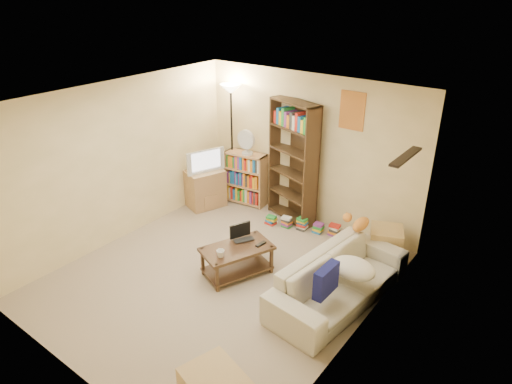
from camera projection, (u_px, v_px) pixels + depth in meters
room at (218, 170)px, 5.74m from camera, size 4.50×4.54×2.52m
sofa at (339, 280)px, 5.84m from camera, size 2.32×1.32×0.62m
navy_pillow at (326, 280)px, 5.36m from camera, size 0.13×0.41×0.37m
cream_blanket at (353, 268)px, 5.68m from camera, size 0.57×0.41×0.25m
tabby_cat at (358, 223)px, 6.38m from camera, size 0.49×0.22×0.17m
coffee_table at (237, 257)px, 6.38m from camera, size 0.87×1.10×0.43m
laptop at (245, 242)px, 6.43m from camera, size 0.45×0.44×0.02m
laptop_screen at (240, 230)px, 6.49m from camera, size 0.13×0.30×0.22m
mug at (220, 254)px, 6.08m from camera, size 0.16×0.16×0.10m
tv_remote at (261, 244)px, 6.38m from camera, size 0.07×0.18×0.02m
tv_stand at (205, 188)px, 8.29m from camera, size 0.65×0.76×0.69m
television at (204, 160)px, 8.06m from camera, size 0.78×0.56×0.42m
tall_bookshelf at (293, 159)px, 7.53m from camera, size 0.98×0.58×2.07m
short_bookshelf at (246, 178)px, 8.34m from camera, size 0.80×0.40×0.98m
desk_fan at (246, 142)px, 7.97m from camera, size 0.35×0.20×0.45m
floor_lamp at (231, 109)px, 7.99m from camera, size 0.37×0.37×2.17m
side_table at (385, 244)px, 6.71m from camera, size 0.60×0.60×0.52m
book_stacks at (303, 225)px, 7.58m from camera, size 1.22×0.44×0.21m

